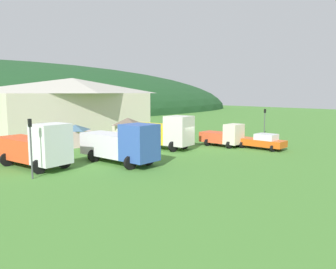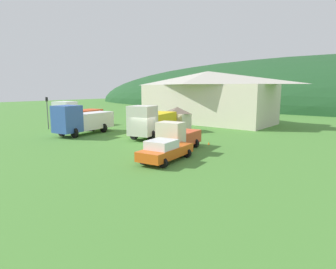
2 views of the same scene
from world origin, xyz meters
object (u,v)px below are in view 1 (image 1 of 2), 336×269
at_px(service_pickup_orange, 262,141).
at_px(traffic_light_east, 265,119).
at_px(heavy_rig_white, 36,146).
at_px(traffic_light_west, 31,142).
at_px(traffic_cone_near_pickup, 206,142).
at_px(play_shed_pink, 76,135).
at_px(flatbed_truck_yellow, 163,132).
at_px(box_truck_blue, 122,144).
at_px(light_truck_cream, 225,136).
at_px(depot_building, 73,106).
at_px(play_shed_cream, 128,130).

height_order(service_pickup_orange, traffic_light_east, traffic_light_east).
bearing_deg(heavy_rig_white, traffic_light_west, -37.24).
relative_size(traffic_light_west, traffic_cone_near_pickup, 7.33).
relative_size(service_pickup_orange, traffic_cone_near_pickup, 9.25).
xyz_separation_m(play_shed_pink, traffic_light_west, (-8.73, -11.22, 1.32)).
height_order(heavy_rig_white, flatbed_truck_yellow, heavy_rig_white).
height_order(play_shed_pink, box_truck_blue, box_truck_blue).
bearing_deg(flatbed_truck_yellow, light_truck_cream, 46.30).
bearing_deg(service_pickup_orange, heavy_rig_white, -114.70).
bearing_deg(service_pickup_orange, play_shed_pink, -142.93).
xyz_separation_m(depot_building, traffic_light_east, (21.28, -16.67, -1.83)).
relative_size(depot_building, traffic_light_east, 5.79).
bearing_deg(play_shed_cream, light_truck_cream, -53.52).
bearing_deg(heavy_rig_white, traffic_light_east, 76.74).
relative_size(service_pickup_orange, traffic_light_east, 1.44).
bearing_deg(service_pickup_orange, box_truck_blue, -109.73).
height_order(play_shed_pink, heavy_rig_white, heavy_rig_white).
xyz_separation_m(flatbed_truck_yellow, traffic_light_east, (18.75, -0.51, 0.50)).
relative_size(box_truck_blue, service_pickup_orange, 1.48).
bearing_deg(heavy_rig_white, flatbed_truck_yellow, 78.32).
height_order(heavy_rig_white, traffic_light_west, traffic_light_west).
bearing_deg(heavy_rig_white, play_shed_cream, 101.79).
bearing_deg(traffic_cone_near_pickup, traffic_light_west, -170.07).
relative_size(light_truck_cream, traffic_light_west, 1.17).
height_order(box_truck_blue, traffic_light_west, traffic_light_west).
distance_m(flatbed_truck_yellow, traffic_light_east, 18.76).
height_order(play_shed_pink, traffic_light_west, traffic_light_west).
xyz_separation_m(play_shed_pink, traffic_cone_near_pickup, (13.54, -7.32, -1.26)).
height_order(depot_building, box_truck_blue, depot_building).
distance_m(heavy_rig_white, service_pickup_orange, 22.52).
distance_m(play_shed_pink, flatbed_truck_yellow, 9.96).
height_order(service_pickup_orange, traffic_cone_near_pickup, service_pickup_orange).
distance_m(box_truck_blue, traffic_light_west, 7.55).
xyz_separation_m(service_pickup_orange, traffic_light_west, (-22.92, 3.62, 1.75)).
distance_m(play_shed_pink, traffic_cone_near_pickup, 15.44).
height_order(play_shed_cream, flatbed_truck_yellow, flatbed_truck_yellow).
distance_m(flatbed_truck_yellow, traffic_light_west, 15.63).
bearing_deg(traffic_light_east, traffic_cone_near_pickup, 176.22).
bearing_deg(play_shed_pink, box_truck_blue, -96.25).
bearing_deg(box_truck_blue, service_pickup_orange, 68.41).
xyz_separation_m(play_shed_cream, flatbed_truck_yellow, (0.69, -5.67, 0.22)).
xyz_separation_m(heavy_rig_white, traffic_light_east, (32.40, -0.23, 0.57)).
height_order(play_shed_cream, box_truck_blue, box_truck_blue).
distance_m(service_pickup_orange, traffic_light_west, 23.27).
relative_size(flatbed_truck_yellow, traffic_light_east, 2.11).
height_order(depot_building, light_truck_cream, depot_building).
xyz_separation_m(traffic_light_west, traffic_light_east, (33.93, 3.13, -0.29)).
bearing_deg(traffic_light_east, play_shed_cream, 162.38).
xyz_separation_m(depot_building, light_truck_cream, (8.62, -19.66, -2.90)).
xyz_separation_m(flatbed_truck_yellow, light_truck_cream, (6.09, -3.50, -0.57)).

